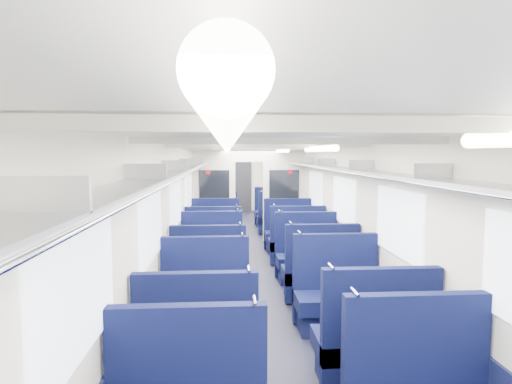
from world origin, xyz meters
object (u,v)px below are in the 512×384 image
seat_14 (212,258)px  seat_20 (217,220)px  seat_10 (205,304)px  seat_17 (296,245)px  seat_13 (320,276)px  seat_8 (198,355)px  seat_15 (307,259)px  bulkhead (249,192)px  seat_16 (214,246)px  seat_19 (289,235)px  seat_11 (338,299)px  end_door (242,185)px  seat_23 (273,214)px  seat_22 (218,215)px  seat_18 (215,234)px  seat_9 (374,347)px  seat_12 (209,278)px  seat_21 (278,220)px

seat_14 → seat_20: same height
seat_10 → seat_20: same height
seat_17 → seat_13: bearing=-90.0°
seat_8 → seat_15: bearing=64.5°
bulkhead → seat_16: size_ratio=2.30×
seat_16 → seat_19: 1.99m
seat_14 → seat_15: bearing=-6.8°
seat_11 → seat_14: same height
end_door → seat_23: (0.83, -3.55, -0.63)m
seat_14 → seat_17: same height
bulkhead → seat_10: 5.77m
seat_11 → seat_16: size_ratio=1.00×
seat_20 → seat_22: size_ratio=1.00×
bulkhead → seat_18: bearing=-128.5°
end_door → seat_9: (0.83, -12.70, -0.63)m
seat_14 → seat_11: bearing=-53.9°
seat_15 → seat_22: (-1.66, 5.58, 0.00)m
seat_12 → seat_18: bearing=90.0°
bulkhead → seat_13: bulkhead is taller
seat_10 → seat_14: size_ratio=1.00×
seat_18 → seat_15: bearing=-55.8°
seat_14 → seat_16: same height
seat_11 → seat_22: bearing=102.2°
seat_13 → seat_15: size_ratio=1.00×
seat_9 → seat_18: (-1.66, 5.88, 0.00)m
seat_15 → seat_20: 4.79m
seat_20 → seat_21: (1.66, -0.08, 0.00)m
seat_14 → seat_23: 5.75m
seat_10 → seat_9: bearing=-37.6°
seat_8 → seat_20: 7.97m
seat_9 → seat_10: 2.09m
seat_17 → seat_22: bearing=110.6°
end_door → seat_10: end_door is taller
seat_14 → seat_21: (1.66, 4.21, 0.00)m
bulkhead → seat_14: (-0.83, -3.28, -0.86)m
seat_19 → seat_23: size_ratio=1.00×
seat_10 → seat_15: same height
seat_9 → seat_10: same height
end_door → seat_17: bearing=-84.1°
seat_12 → seat_22: bearing=90.0°
seat_19 → seat_22: bearing=116.8°
seat_14 → seat_13: bearing=-36.3°
bulkhead → seat_22: bearing=111.6°
seat_15 → seat_23: 5.71m
seat_17 → bulkhead: bearing=109.7°
seat_8 → seat_23: same height
seat_13 → seat_19: (0.00, 3.31, 0.00)m
end_door → seat_22: size_ratio=1.64×
seat_9 → seat_14: 4.00m
seat_8 → seat_23: 9.33m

